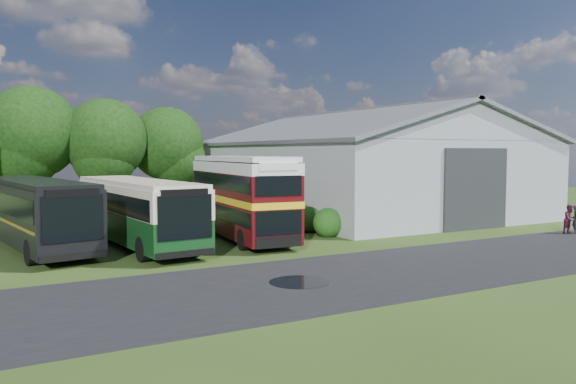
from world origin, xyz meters
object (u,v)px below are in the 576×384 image
bus_maroon_double (242,198)px  visitor_b (570,219)px  visitor_a (576,220)px  storage_shed (359,160)px  bus_green_single (137,211)px  bus_dark_single (35,212)px

bus_maroon_double → visitor_b: size_ratio=6.31×
bus_maroon_double → visitor_a: bearing=-18.9°
storage_shed → bus_green_single: 21.28m
storage_shed → visitor_b: (3.44, -15.99, -3.32)m
bus_maroon_double → visitor_b: 19.08m
bus_green_single → visitor_a: (23.26, -8.28, -0.95)m
storage_shed → bus_dark_single: storage_shed is taller
bus_green_single → storage_shed: bearing=17.4°
bus_dark_single → visitor_b: bearing=-27.6°
bus_green_single → bus_maroon_double: (5.59, -0.42, 0.47)m
storage_shed → bus_maroon_double: (-14.00, -8.38, -1.91)m
bus_green_single → bus_maroon_double: size_ratio=1.15×
bus_maroon_double → visitor_a: size_ratio=6.44×
visitor_b → storage_shed: bearing=108.5°
bus_dark_single → visitor_b: size_ratio=7.42×
bus_dark_single → bus_green_single: bearing=-27.5°
storage_shed → visitor_a: (3.68, -16.23, -3.33)m
bus_dark_single → visitor_b: 29.26m
bus_green_single → bus_maroon_double: bearing=-9.0°
bus_green_single → bus_maroon_double: bus_maroon_double is taller
bus_green_single → visitor_a: 24.71m
visitor_a → bus_dark_single: bearing=120.4°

